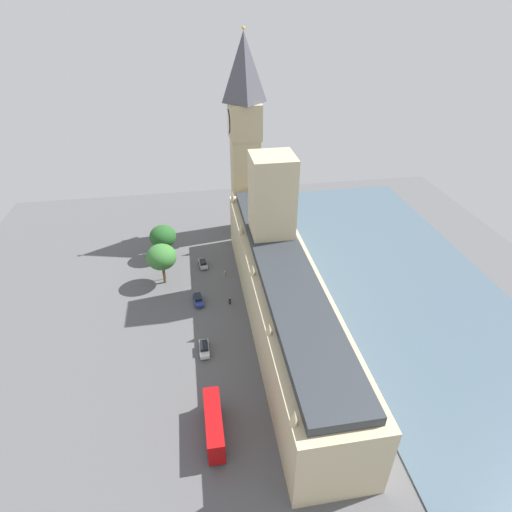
{
  "coord_description": "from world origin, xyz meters",
  "views": [
    {
      "loc": [
        13.64,
        61.94,
        57.41
      ],
      "look_at": [
        1.0,
        -14.35,
        7.86
      ],
      "focal_mm": 28.98,
      "sensor_mm": 36.0,
      "label": 1
    }
  ],
  "objects_px": {
    "parliament_building": "(281,286)",
    "car_silver_by_river_gate": "(203,263)",
    "car_blue_midblock": "(198,299)",
    "pedestrian_near_tower": "(230,301)",
    "street_lamp_kerbside": "(164,264)",
    "car_white_under_trees": "(204,348)",
    "double_decker_bus_opposite_hall": "(214,424)",
    "clock_tower": "(245,138)",
    "plane_tree_leading": "(163,237)",
    "plane_tree_far_end": "(161,257)",
    "pedestrian_corner": "(225,274)"
  },
  "relations": [
    {
      "from": "parliament_building",
      "to": "car_silver_by_river_gate",
      "type": "distance_m",
      "value": 27.49
    },
    {
      "from": "car_blue_midblock",
      "to": "pedestrian_near_tower",
      "type": "distance_m",
      "value": 6.9
    },
    {
      "from": "street_lamp_kerbside",
      "to": "parliament_building",
      "type": "bearing_deg",
      "value": 142.65
    },
    {
      "from": "car_white_under_trees",
      "to": "street_lamp_kerbside",
      "type": "height_order",
      "value": "street_lamp_kerbside"
    },
    {
      "from": "car_white_under_trees",
      "to": "double_decker_bus_opposite_hall",
      "type": "height_order",
      "value": "double_decker_bus_opposite_hall"
    },
    {
      "from": "car_silver_by_river_gate",
      "to": "car_white_under_trees",
      "type": "bearing_deg",
      "value": -97.99
    },
    {
      "from": "clock_tower",
      "to": "plane_tree_leading",
      "type": "bearing_deg",
      "value": 26.65
    },
    {
      "from": "clock_tower",
      "to": "pedestrian_near_tower",
      "type": "distance_m",
      "value": 42.42
    },
    {
      "from": "clock_tower",
      "to": "car_silver_by_river_gate",
      "type": "xyz_separation_m",
      "value": [
        13.26,
        17.13,
        -25.53
      ]
    },
    {
      "from": "parliament_building",
      "to": "plane_tree_leading",
      "type": "bearing_deg",
      "value": -49.24
    },
    {
      "from": "car_blue_midblock",
      "to": "street_lamp_kerbside",
      "type": "bearing_deg",
      "value": -60.56
    },
    {
      "from": "clock_tower",
      "to": "car_blue_midblock",
      "type": "bearing_deg",
      "value": 64.18
    },
    {
      "from": "car_white_under_trees",
      "to": "plane_tree_leading",
      "type": "xyz_separation_m",
      "value": [
        7.86,
        -34.8,
        5.22
      ]
    },
    {
      "from": "clock_tower",
      "to": "car_silver_by_river_gate",
      "type": "distance_m",
      "value": 33.49
    },
    {
      "from": "double_decker_bus_opposite_hall",
      "to": "car_white_under_trees",
      "type": "bearing_deg",
      "value": 91.63
    },
    {
      "from": "parliament_building",
      "to": "car_blue_midblock",
      "type": "xyz_separation_m",
      "value": [
        16.51,
        -7.93,
        -7.55
      ]
    },
    {
      "from": "plane_tree_far_end",
      "to": "street_lamp_kerbside",
      "type": "bearing_deg",
      "value": -95.25
    },
    {
      "from": "double_decker_bus_opposite_hall",
      "to": "pedestrian_near_tower",
      "type": "distance_m",
      "value": 31.72
    },
    {
      "from": "double_decker_bus_opposite_hall",
      "to": "plane_tree_leading",
      "type": "height_order",
      "value": "plane_tree_leading"
    },
    {
      "from": "car_silver_by_river_gate",
      "to": "pedestrian_near_tower",
      "type": "bearing_deg",
      "value": -77.75
    },
    {
      "from": "pedestrian_corner",
      "to": "street_lamp_kerbside",
      "type": "relative_size",
      "value": 0.24
    },
    {
      "from": "clock_tower",
      "to": "pedestrian_corner",
      "type": "xyz_separation_m",
      "value": [
        8.42,
        22.05,
        -25.74
      ]
    },
    {
      "from": "car_silver_by_river_gate",
      "to": "car_blue_midblock",
      "type": "xyz_separation_m",
      "value": [
        1.82,
        14.04,
        0.0
      ]
    },
    {
      "from": "parliament_building",
      "to": "pedestrian_near_tower",
      "type": "height_order",
      "value": "parliament_building"
    },
    {
      "from": "clock_tower",
      "to": "parliament_building",
      "type": "bearing_deg",
      "value": 92.1
    },
    {
      "from": "car_white_under_trees",
      "to": "pedestrian_near_tower",
      "type": "height_order",
      "value": "car_white_under_trees"
    },
    {
      "from": "pedestrian_corner",
      "to": "clock_tower",
      "type": "bearing_deg",
      "value": 125.65
    },
    {
      "from": "car_blue_midblock",
      "to": "car_white_under_trees",
      "type": "relative_size",
      "value": 1.01
    },
    {
      "from": "car_silver_by_river_gate",
      "to": "car_blue_midblock",
      "type": "bearing_deg",
      "value": -102.59
    },
    {
      "from": "pedestrian_near_tower",
      "to": "car_white_under_trees",
      "type": "bearing_deg",
      "value": 96.56
    },
    {
      "from": "street_lamp_kerbside",
      "to": "pedestrian_near_tower",
      "type": "bearing_deg",
      "value": 139.92
    },
    {
      "from": "pedestrian_corner",
      "to": "plane_tree_far_end",
      "type": "relative_size",
      "value": 0.15
    },
    {
      "from": "parliament_building",
      "to": "pedestrian_near_tower",
      "type": "relative_size",
      "value": 42.01
    },
    {
      "from": "car_blue_midblock",
      "to": "double_decker_bus_opposite_hall",
      "type": "relative_size",
      "value": 0.44
    },
    {
      "from": "car_silver_by_river_gate",
      "to": "pedestrian_near_tower",
      "type": "height_order",
      "value": "car_silver_by_river_gate"
    },
    {
      "from": "plane_tree_leading",
      "to": "car_blue_midblock",
      "type": "bearing_deg",
      "value": 110.56
    },
    {
      "from": "parliament_building",
      "to": "car_white_under_trees",
      "type": "bearing_deg",
      "value": 23.53
    },
    {
      "from": "pedestrian_near_tower",
      "to": "plane_tree_leading",
      "type": "height_order",
      "value": "plane_tree_leading"
    },
    {
      "from": "street_lamp_kerbside",
      "to": "double_decker_bus_opposite_hall",
      "type": "bearing_deg",
      "value": 100.82
    },
    {
      "from": "car_silver_by_river_gate",
      "to": "car_white_under_trees",
      "type": "height_order",
      "value": "same"
    },
    {
      "from": "parliament_building",
      "to": "double_decker_bus_opposite_hall",
      "type": "height_order",
      "value": "parliament_building"
    },
    {
      "from": "car_white_under_trees",
      "to": "clock_tower",
      "type": "bearing_deg",
      "value": -107.43
    },
    {
      "from": "clock_tower",
      "to": "street_lamp_kerbside",
      "type": "bearing_deg",
      "value": 43.17
    },
    {
      "from": "car_blue_midblock",
      "to": "plane_tree_leading",
      "type": "height_order",
      "value": "plane_tree_leading"
    },
    {
      "from": "plane_tree_far_end",
      "to": "street_lamp_kerbside",
      "type": "xyz_separation_m",
      "value": [
        -0.13,
        -1.44,
        -2.79
      ]
    },
    {
      "from": "clock_tower",
      "to": "plane_tree_leading",
      "type": "distance_m",
      "value": 32.37
    },
    {
      "from": "pedestrian_near_tower",
      "to": "car_silver_by_river_gate",
      "type": "bearing_deg",
      "value": -40.73
    },
    {
      "from": "clock_tower",
      "to": "car_silver_by_river_gate",
      "type": "relative_size",
      "value": 12.1
    },
    {
      "from": "parliament_building",
      "to": "car_white_under_trees",
      "type": "relative_size",
      "value": 15.5
    },
    {
      "from": "double_decker_bus_opposite_hall",
      "to": "pedestrian_near_tower",
      "type": "relative_size",
      "value": 6.24
    }
  ]
}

